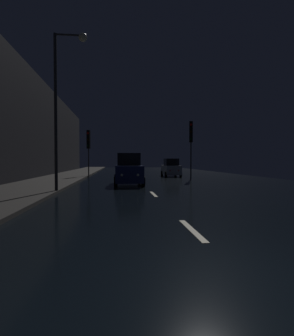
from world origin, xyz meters
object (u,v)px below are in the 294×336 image
streetlamp_overhead (64,89)px  traffic_light_far_right (191,137)px  traffic_light_far_left (88,143)px  car_parked_right_far (171,168)px  car_approaching_headlights (129,170)px

streetlamp_overhead → traffic_light_far_right: bearing=46.2°
traffic_light_far_left → traffic_light_far_right: bearing=77.8°
traffic_light_far_left → traffic_light_far_right: traffic_light_far_right is taller
traffic_light_far_left → car_parked_right_far: 9.21m
car_approaching_headlights → streetlamp_overhead: bearing=-35.2°
traffic_light_far_right → car_parked_right_far: (-0.80, 5.33, -2.97)m
traffic_light_far_right → streetlamp_overhead: bearing=-30.4°
traffic_light_far_left → car_approaching_headlights: bearing=35.3°
streetlamp_overhead → car_approaching_headlights: streetlamp_overhead is taller
traffic_light_far_right → traffic_light_far_left: bearing=-102.1°
traffic_light_far_right → car_approaching_headlights: bearing=-37.4°
traffic_light_far_left → traffic_light_far_right: size_ratio=0.92×
car_parked_right_far → traffic_light_far_right: bearing=-171.5°
streetlamp_overhead → traffic_light_far_left: bearing=90.9°
traffic_light_far_left → car_parked_right_far: (8.79, 0.76, -2.64)m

